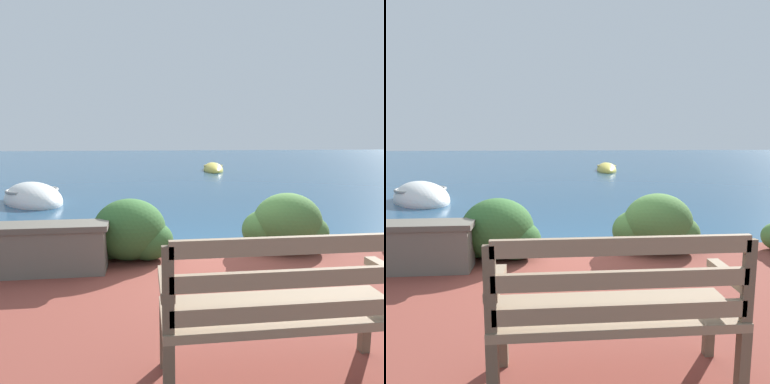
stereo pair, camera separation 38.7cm
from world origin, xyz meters
The scene contains 7 objects.
ground_plane centered at (0.00, 0.00, 0.00)m, with size 80.00×80.00×0.00m.
park_bench centered at (0.13, -2.75, 0.70)m, with size 1.40×0.48×0.93m.
stone_wall centered at (-1.80, -0.72, 0.49)m, with size 1.54×0.39×0.53m.
hedge_clump_left centered at (-0.84, -0.36, 0.53)m, with size 1.05×0.75×0.71m.
hedge_clump_centre centered at (1.10, -0.26, 0.54)m, with size 1.07×0.77×0.73m.
rowboat_nearest centered at (-3.43, 4.99, 0.08)m, with size 2.31×2.67×0.90m.
rowboat_mid centered at (2.67, 13.35, 0.05)m, with size 1.25×3.35×0.65m.
Camera 1 is at (-0.63, -4.64, 1.64)m, focal length 35.00 mm.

